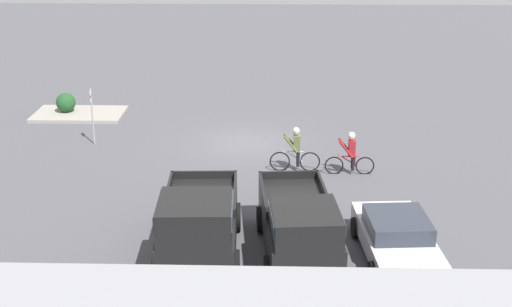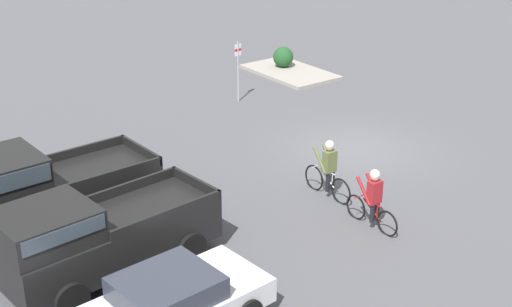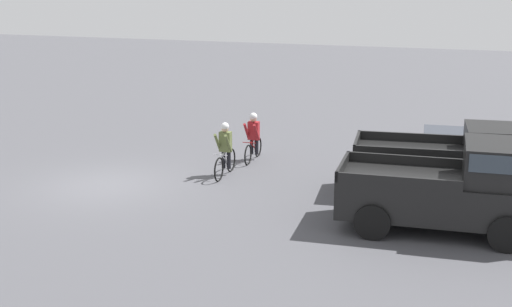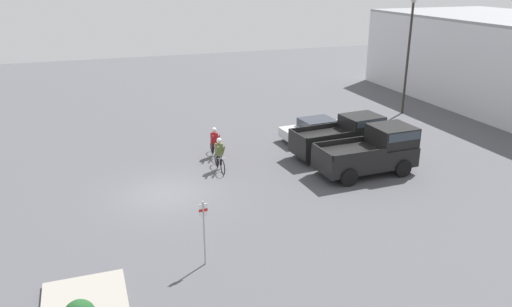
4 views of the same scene
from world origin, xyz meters
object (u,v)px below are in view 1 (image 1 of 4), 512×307
object	(u,v)px
fire_lane_sign	(92,111)
shrub	(66,102)
cyclist_0	(296,149)
cyclist_1	(351,153)
sedan_0	(397,237)
pickup_truck_1	(198,223)
pickup_truck_0	(300,226)

from	to	relation	value
fire_lane_sign	shrub	distance (m)	4.79
cyclist_0	cyclist_1	bearing A→B (deg)	172.11
sedan_0	fire_lane_sign	xyz separation A→B (m)	(11.00, -9.59, 0.78)
sedan_0	pickup_truck_1	size ratio (longest dim) A/B	0.87
pickup_truck_0	pickup_truck_1	distance (m)	2.82
cyclist_1	fire_lane_sign	size ratio (longest dim) A/B	0.77
cyclist_0	shrub	xyz separation A→B (m)	(10.62, -6.91, -0.26)
pickup_truck_0	sedan_0	bearing A→B (deg)	-174.82
pickup_truck_0	cyclist_0	distance (m)	7.04
sedan_0	cyclist_1	bearing A→B (deg)	-84.02
shrub	pickup_truck_1	bearing A→B (deg)	118.82
pickup_truck_1	shrub	xyz separation A→B (m)	(7.74, -14.06, -0.60)
pickup_truck_1	shrub	world-z (taller)	pickup_truck_1
pickup_truck_1	shrub	bearing A→B (deg)	-61.18
cyclist_1	shrub	bearing A→B (deg)	-29.64
pickup_truck_0	cyclist_0	bearing A→B (deg)	-90.51
sedan_0	cyclist_0	xyz separation A→B (m)	(2.70, -6.78, 0.20)
cyclist_0	fire_lane_sign	xyz separation A→B (m)	(8.30, -2.80, 0.58)
pickup_truck_1	cyclist_0	distance (m)	7.72
sedan_0	cyclist_0	bearing A→B (deg)	-68.29
sedan_0	cyclist_1	size ratio (longest dim) A/B	2.39
pickup_truck_0	fire_lane_sign	size ratio (longest dim) A/B	2.18
sedan_0	shrub	size ratio (longest dim) A/B	4.86
fire_lane_sign	shrub	xyz separation A→B (m)	(2.32, -4.11, -0.84)
cyclist_0	cyclist_1	xyz separation A→B (m)	(-2.02, 0.28, -0.02)
sedan_0	cyclist_1	world-z (taller)	cyclist_1
cyclist_1	shrub	distance (m)	14.54
pickup_truck_0	cyclist_1	xyz separation A→B (m)	(-2.08, -6.75, -0.25)
sedan_0	cyclist_1	distance (m)	6.54
sedan_0	cyclist_0	size ratio (longest dim) A/B	2.32
sedan_0	cyclist_0	distance (m)	7.30
cyclist_0	fire_lane_sign	world-z (taller)	fire_lane_sign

